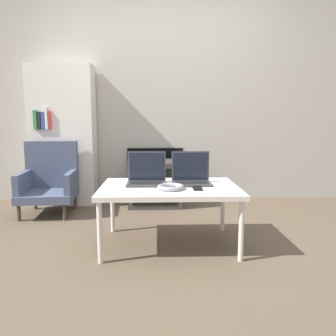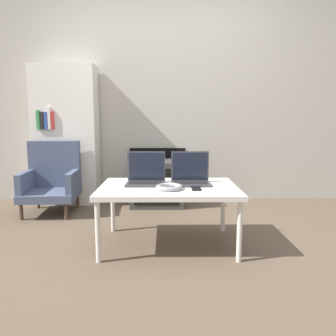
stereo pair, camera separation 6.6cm
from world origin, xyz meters
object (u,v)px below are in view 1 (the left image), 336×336
Objects in this scene: headphones at (171,187)px; laptop_right at (191,176)px; laptop_left at (147,176)px; phone at (197,188)px; tv at (155,183)px; armchair at (50,179)px.

laptop_right is at bearing 50.33° from headphones.
laptop_left is 0.35m from laptop_right.
headphones is 1.47× the size of phone.
phone is 0.23× the size of tv.
armchair is at bearing 142.66° from phone.
tv is at bearing 103.19° from phone.
laptop_left is 1.54× the size of headphones.
laptop_right is 0.27m from headphones.
headphones is 0.19m from phone.
laptop_left is at bearing -43.76° from armchair.
laptop_right is at bearing 97.01° from phone.
armchair reaches higher than phone.
laptop_left is at bearing 131.51° from headphones.
laptop_left is 0.41× the size of armchair.
phone is at bearing 1.08° from headphones.
tv is at bearing 103.01° from laptop_right.
armchair is at bearing 138.42° from headphones.
laptop_left is at bearing -92.93° from tv.
laptop_left is at bearing 151.85° from phone.
headphones is 0.34× the size of tv.
tv is at bearing 10.37° from armchair.
headphones is at bearing -130.90° from laptop_right.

